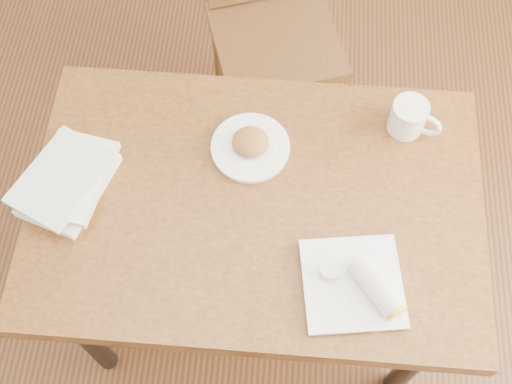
# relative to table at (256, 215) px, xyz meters

# --- Properties ---
(ground) EXTENTS (4.00, 5.00, 0.01)m
(ground) POSITION_rel_table_xyz_m (0.00, 0.00, -0.67)
(ground) COLOR #472814
(ground) RESTS_ON ground
(table) EXTENTS (1.17, 0.77, 0.75)m
(table) POSITION_rel_table_xyz_m (0.00, 0.00, 0.00)
(table) COLOR brown
(table) RESTS_ON ground
(chair_far) EXTENTS (0.53, 0.53, 0.95)m
(chair_far) POSITION_rel_table_xyz_m (-0.02, 0.83, -0.11)
(chair_far) COLOR #4E3316
(chair_far) RESTS_ON ground
(plate_scone) EXTENTS (0.21, 0.21, 0.07)m
(plate_scone) POSITION_rel_table_xyz_m (-0.03, 0.15, 0.11)
(plate_scone) COLOR white
(plate_scone) RESTS_ON table
(coffee_mug) EXTENTS (0.14, 0.10, 0.10)m
(coffee_mug) POSITION_rel_table_xyz_m (0.39, 0.25, 0.14)
(coffee_mug) COLOR white
(coffee_mug) RESTS_ON table
(plate_burrito) EXTENTS (0.27, 0.27, 0.08)m
(plate_burrito) POSITION_rel_table_xyz_m (0.26, -0.21, 0.11)
(plate_burrito) COLOR white
(plate_burrito) RESTS_ON table
(book_stack) EXTENTS (0.26, 0.30, 0.07)m
(book_stack) POSITION_rel_table_xyz_m (-0.48, 0.00, 0.12)
(book_stack) COLOR white
(book_stack) RESTS_ON table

